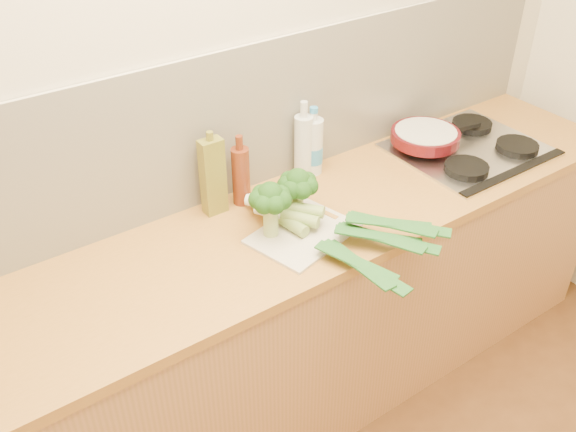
{
  "coord_description": "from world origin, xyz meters",
  "views": [
    {
      "loc": [
        -0.91,
        -0.26,
        2.18
      ],
      "look_at": [
        0.05,
        1.1,
        1.02
      ],
      "focal_mm": 40.0,
      "sensor_mm": 36.0,
      "label": 1
    }
  ],
  "objects": [
    {
      "name": "amber_bottle",
      "position": [
        0.06,
        1.41,
        1.01
      ],
      "size": [
        0.06,
        0.06,
        0.27
      ],
      "color": "#632813",
      "rests_on": "counter"
    },
    {
      "name": "broccoli_left",
      "position": [
        0.03,
        1.18,
        1.05
      ],
      "size": [
        0.14,
        0.14,
        0.2
      ],
      "color": "#9BB267",
      "rests_on": "chopping_board"
    },
    {
      "name": "skillet",
      "position": [
        0.88,
        1.31,
        0.96
      ],
      "size": [
        0.41,
        0.28,
        0.05
      ],
      "rotation": [
        0.0,
        0.0,
        -0.19
      ],
      "color": "#500D12",
      "rests_on": "gas_hob"
    },
    {
      "name": "gas_hob",
      "position": [
        1.02,
        1.2,
        0.91
      ],
      "size": [
        0.58,
        0.5,
        0.04
      ],
      "color": "silver",
      "rests_on": "counter"
    },
    {
      "name": "broccoli_right",
      "position": [
        0.17,
        1.22,
        1.03
      ],
      "size": [
        0.14,
        0.14,
        0.18
      ],
      "color": "#9BB267",
      "rests_on": "chopping_board"
    },
    {
      "name": "water_bottle",
      "position": [
        0.4,
        1.43,
        1.0
      ],
      "size": [
        0.08,
        0.08,
        0.25
      ],
      "color": "silver",
      "rests_on": "counter"
    },
    {
      "name": "chopping_board",
      "position": [
        0.12,
        1.12,
        0.91
      ],
      "size": [
        0.39,
        0.33,
        0.01
      ],
      "primitive_type": "cube",
      "rotation": [
        0.0,
        0.0,
        0.25
      ],
      "color": "beige",
      "rests_on": "counter"
    },
    {
      "name": "leek_back",
      "position": [
        0.19,
        1.11,
        0.97
      ],
      "size": [
        0.46,
        0.57,
        0.04
      ],
      "rotation": [
        0.0,
        0.0,
        0.66
      ],
      "color": "white",
      "rests_on": "chopping_board"
    },
    {
      "name": "glass_bottle",
      "position": [
        0.36,
        1.44,
        1.03
      ],
      "size": [
        0.07,
        0.07,
        0.3
      ],
      "color": "silver",
      "rests_on": "counter"
    },
    {
      "name": "room_shell",
      "position": [
        0.0,
        1.49,
        1.17
      ],
      "size": [
        3.5,
        3.5,
        3.5
      ],
      "color": "beige",
      "rests_on": "ground"
    },
    {
      "name": "leek_mid",
      "position": [
        0.17,
        1.07,
        0.95
      ],
      "size": [
        0.38,
        0.56,
        0.04
      ],
      "rotation": [
        0.0,
        0.0,
        0.56
      ],
      "color": "white",
      "rests_on": "chopping_board"
    },
    {
      "name": "oil_tin",
      "position": [
        -0.05,
        1.41,
        1.04
      ],
      "size": [
        0.08,
        0.05,
        0.31
      ],
      "color": "olive",
      "rests_on": "counter"
    },
    {
      "name": "counter",
      "position": [
        0.0,
        1.2,
        0.45
      ],
      "size": [
        3.2,
        0.62,
        0.9
      ],
      "color": "#B37B4A",
      "rests_on": "ground"
    },
    {
      "name": "leek_front",
      "position": [
        0.11,
        1.1,
        0.93
      ],
      "size": [
        0.17,
        0.7,
        0.04
      ],
      "rotation": [
        0.0,
        0.0,
        0.16
      ],
      "color": "white",
      "rests_on": "chopping_board"
    }
  ]
}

